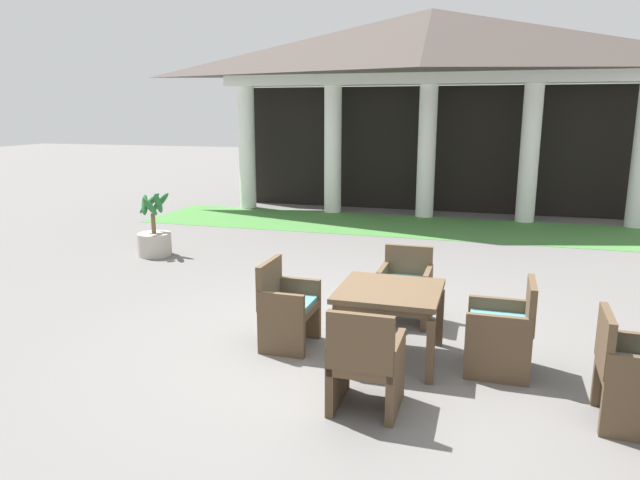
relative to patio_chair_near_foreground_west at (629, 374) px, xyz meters
The scene contains 10 objects.
ground_plane 2.67m from the patio_chair_near_foreground_west, 160.55° to the left, with size 60.00×60.00×0.00m, color slate.
background_pavilion 9.57m from the patio_chair_near_foreground_west, 105.91° to the left, with size 9.90×2.70×4.49m.
lawn_strip 7.83m from the patio_chair_near_foreground_west, 108.58° to the left, with size 11.70×2.42×0.01m, color #47843D.
patio_chair_near_foreground_west is the anchor object (origin of this frame).
patio_table_mid_left 2.10m from the patio_chair_near_foreground_west, 160.05° to the left, with size 0.98×0.98×0.71m.
patio_chair_mid_left_east 1.15m from the patio_chair_near_foreground_west, 142.23° to the left, with size 0.59×0.58×0.89m.
patio_chair_mid_left_north 2.64m from the patio_chair_near_foreground_west, 137.95° to the left, with size 0.57×0.55×0.85m.
patio_chair_mid_left_west 3.11m from the patio_chair_near_foreground_west, 166.56° to the left, with size 0.50×0.60×0.89m.
patio_chair_mid_left_south 2.01m from the patio_chair_near_foreground_west, behind, with size 0.55×0.57×0.89m.
potted_palm_left_edge 7.41m from the patio_chair_near_foreground_west, 150.02° to the left, with size 0.57×0.57×1.08m.
Camera 1 is at (1.37, -5.47, 2.38)m, focal length 32.55 mm.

